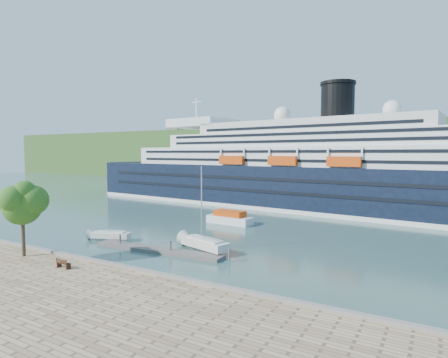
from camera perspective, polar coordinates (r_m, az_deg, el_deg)
ground at (r=47.03m, az=-22.75°, el=-11.84°), size 400.00×400.00×0.00m
far_hillside at (r=175.98m, az=18.13°, el=3.61°), size 400.00×50.00×24.00m
quay_coping at (r=46.62m, az=-22.98°, el=-10.53°), size 220.00×0.50×0.30m
cruise_ship at (r=88.35m, az=8.82°, el=4.72°), size 123.90×30.55×27.56m
park_bench at (r=41.79m, az=-23.24°, el=-11.66°), size 1.69×0.70×1.08m
promenade_tree at (r=47.57m, az=-28.35°, el=-4.92°), size 5.57×5.57×9.23m
floating_pontoon at (r=49.35m, az=-10.15°, el=-10.60°), size 18.51×3.37×0.41m
sailboat_white_near at (r=56.03m, az=-16.94°, el=-5.01°), size 6.40×3.66×7.98m
sailboat_white_far at (r=47.53m, az=-2.99°, el=-4.95°), size 8.36×4.45×10.41m
tender_launch at (r=66.92m, az=0.88°, el=-5.82°), size 8.76×3.69×2.36m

